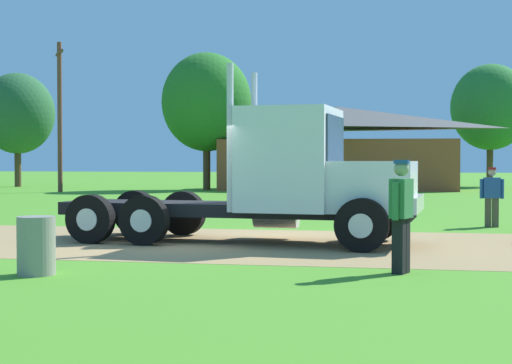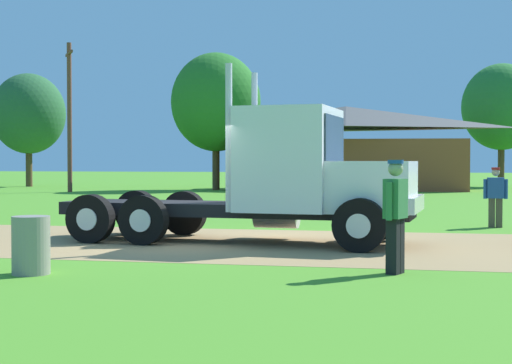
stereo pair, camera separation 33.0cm
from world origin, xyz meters
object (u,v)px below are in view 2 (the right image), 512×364
object	(u,v)px
visitor_walking_mid	(395,212)
visitor_far_side	(496,195)
utility_pole_near	(69,113)
shed_building	(346,149)
truck_foreground_white	(286,181)
steel_barrel	(31,245)

from	to	relation	value
visitor_walking_mid	visitor_far_side	bearing A→B (deg)	75.45
visitor_walking_mid	utility_pole_near	distance (m)	34.24
shed_building	utility_pole_near	xyz separation A→B (m)	(-14.95, -6.42, 2.00)
truck_foreground_white	utility_pole_near	bearing A→B (deg)	124.12
truck_foreground_white	visitor_far_side	xyz separation A→B (m)	(4.78, 5.08, -0.49)
steel_barrel	utility_pole_near	world-z (taller)	utility_pole_near
visitor_far_side	utility_pole_near	distance (m)	28.90
truck_foreground_white	visitor_walking_mid	distance (m)	4.72
steel_barrel	shed_building	distance (m)	36.08
truck_foreground_white	visitor_walking_mid	world-z (taller)	truck_foreground_white
visitor_walking_mid	steel_barrel	world-z (taller)	visitor_walking_mid
truck_foreground_white	utility_pole_near	xyz separation A→B (m)	(-16.48, 24.31, 3.10)
steel_barrel	shed_building	size ratio (longest dim) A/B	0.06
visitor_far_side	visitor_walking_mid	bearing A→B (deg)	-104.55
visitor_walking_mid	shed_building	size ratio (longest dim) A/B	0.12
steel_barrel	shed_building	xyz separation A→B (m)	(1.64, 35.99, 2.00)
truck_foreground_white	visitor_far_side	distance (m)	6.99
truck_foreground_white	visitor_walking_mid	xyz separation A→B (m)	(2.42, -4.03, -0.37)
steel_barrel	utility_pole_near	bearing A→B (deg)	114.24
truck_foreground_white	visitor_far_side	world-z (taller)	truck_foreground_white
utility_pole_near	visitor_walking_mid	bearing A→B (deg)	-56.31
truck_foreground_white	steel_barrel	xyz separation A→B (m)	(-3.16, -5.25, -0.89)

